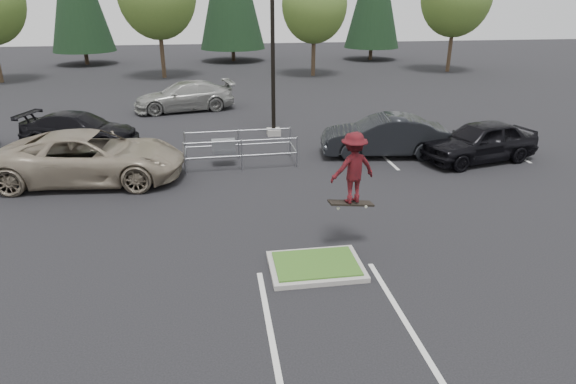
{
  "coord_description": "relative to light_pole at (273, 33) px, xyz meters",
  "views": [
    {
      "loc": [
        -2.17,
        -9.71,
        6.01
      ],
      "look_at": [
        -0.44,
        1.5,
        1.4
      ],
      "focal_mm": 30.0,
      "sensor_mm": 36.0,
      "label": 1
    }
  ],
  "objects": [
    {
      "name": "ground",
      "position": [
        -0.5,
        -12.0,
        -4.56
      ],
      "size": [
        120.0,
        120.0,
        0.0
      ],
      "primitive_type": "plane",
      "color": "black",
      "rests_on": "ground"
    },
    {
      "name": "grass_median",
      "position": [
        -0.5,
        -12.0,
        -4.48
      ],
      "size": [
        2.2,
        1.6,
        0.16
      ],
      "color": "gray",
      "rests_on": "ground"
    },
    {
      "name": "stall_lines",
      "position": [
        -1.85,
        -5.98,
        -4.56
      ],
      "size": [
        22.62,
        17.6,
        0.01
      ],
      "color": "silver",
      "rests_on": "ground"
    },
    {
      "name": "light_pole",
      "position": [
        0.0,
        0.0,
        0.0
      ],
      "size": [
        0.7,
        0.6,
        10.12
      ],
      "color": "gray",
      "rests_on": "ground"
    },
    {
      "name": "decid_c",
      "position": [
        5.49,
        17.83,
        0.69
      ],
      "size": [
        5.12,
        5.12,
        8.38
      ],
      "color": "#38281C",
      "rests_on": "ground"
    },
    {
      "name": "cart_corral",
      "position": [
        -2.27,
        -4.01,
        -3.81
      ],
      "size": [
        4.25,
        1.62,
        1.19
      ],
      "rotation": [
        0.0,
        0.0,
        0.03
      ],
      "color": "gray",
      "rests_on": "ground"
    },
    {
      "name": "skateboarder",
      "position": [
        0.58,
        -11.0,
        -2.43
      ],
      "size": [
        1.27,
        0.91,
        1.93
      ],
      "rotation": [
        0.0,
        0.0,
        3.37
      ],
      "color": "black",
      "rests_on": "ground"
    },
    {
      "name": "car_l_tan",
      "position": [
        -7.0,
        -5.0,
        -3.68
      ],
      "size": [
        6.54,
        3.45,
        1.75
      ],
      "primitive_type": "imported",
      "rotation": [
        0.0,
        0.0,
        1.48
      ],
      "color": "gray",
      "rests_on": "ground"
    },
    {
      "name": "car_l_black",
      "position": [
        -8.5,
        -0.5,
        -3.83
      ],
      "size": [
        5.38,
        3.36,
        1.45
      ],
      "primitive_type": "imported",
      "rotation": [
        0.0,
        0.0,
        1.28
      ],
      "color": "black",
      "rests_on": "ground"
    },
    {
      "name": "car_r_charc",
      "position": [
        4.0,
        -3.73,
        -3.74
      ],
      "size": [
        5.14,
        2.4,
        1.63
      ],
      "primitive_type": "imported",
      "rotation": [
        0.0,
        0.0,
        4.57
      ],
      "color": "black",
      "rests_on": "ground"
    },
    {
      "name": "car_r_black",
      "position": [
        7.5,
        -5.0,
        -3.76
      ],
      "size": [
        4.96,
        2.85,
        1.59
      ],
      "primitive_type": "imported",
      "rotation": [
        0.0,
        0.0,
        4.93
      ],
      "color": "black",
      "rests_on": "ground"
    },
    {
      "name": "car_far_silver",
      "position": [
        -4.27,
        6.0,
        -3.75
      ],
      "size": [
        5.88,
        3.3,
        1.61
      ],
      "primitive_type": "imported",
      "rotation": [
        0.0,
        0.0,
        4.91
      ],
      "color": "#989994",
      "rests_on": "ground"
    }
  ]
}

